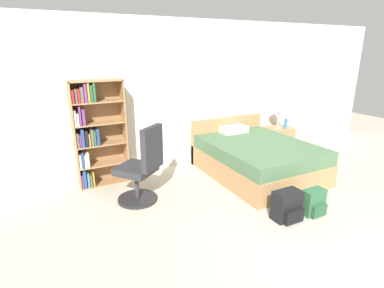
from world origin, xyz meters
The scene contains 10 objects.
ground_plane centered at (0.00, 0.00, 0.00)m, with size 14.00×14.00×0.00m, color #BCB29E.
wall_back centered at (0.00, 3.23, 1.30)m, with size 9.00×0.06×2.60m.
bookshelf centered at (-1.97, 2.98, 0.86)m, with size 0.78×0.30×1.66m.
bed centered at (0.55, 2.16, 0.30)m, with size 1.55×1.97×0.84m.
office_chair centered at (-1.51, 2.07, 0.50)m, with size 0.71×0.72×1.13m.
nightstand centered at (1.72, 2.88, 0.27)m, with size 0.55×0.48×0.53m.
table_lamp centered at (1.68, 2.87, 0.96)m, with size 0.28×0.28×0.53m.
water_bottle centered at (1.80, 2.76, 0.62)m, with size 0.07×0.07×0.20m.
backpack_black centered at (-0.03, 0.78, 0.18)m, with size 0.36×0.28×0.38m.
backpack_green centered at (0.37, 0.72, 0.16)m, with size 0.30×0.22×0.34m.
Camera 1 is at (-2.66, -1.67, 2.09)m, focal length 28.00 mm.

